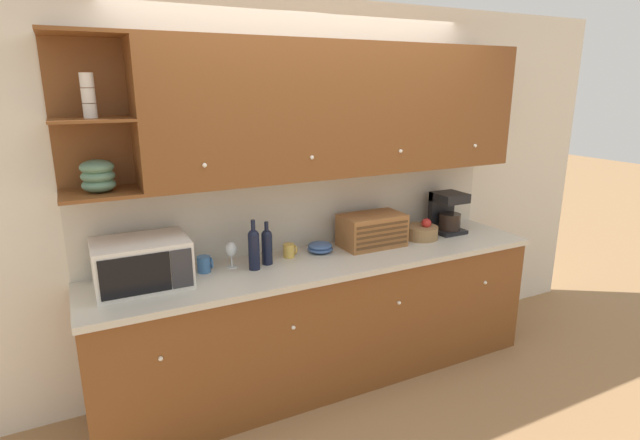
% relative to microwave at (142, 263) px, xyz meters
% --- Properties ---
extents(ground_plane, '(24.00, 24.00, 0.00)m').
position_rel_microwave_xyz_m(ground_plane, '(1.18, 0.26, -1.05)').
color(ground_plane, '#9E754C').
extents(wall_back, '(5.52, 0.06, 2.60)m').
position_rel_microwave_xyz_m(wall_back, '(1.18, 0.29, 0.25)').
color(wall_back, silver).
rests_on(wall_back, ground_plane).
extents(counter_unit, '(3.14, 0.65, 0.91)m').
position_rel_microwave_xyz_m(counter_unit, '(1.18, -0.05, -0.59)').
color(counter_unit, brown).
rests_on(counter_unit, ground_plane).
extents(backsplash_panel, '(3.12, 0.01, 0.54)m').
position_rel_microwave_xyz_m(backsplash_panel, '(1.18, 0.25, 0.13)').
color(backsplash_panel, beige).
rests_on(backsplash_panel, counter_unit).
extents(upper_cabinets, '(3.12, 0.37, 0.86)m').
position_rel_microwave_xyz_m(upper_cabinets, '(1.34, 0.09, 0.83)').
color(upper_cabinets, brown).
rests_on(upper_cabinets, backsplash_panel).
extents(microwave, '(0.53, 0.39, 0.28)m').
position_rel_microwave_xyz_m(microwave, '(0.00, 0.00, 0.00)').
color(microwave, silver).
rests_on(microwave, counter_unit).
extents(mug_blue_second, '(0.09, 0.08, 0.10)m').
position_rel_microwave_xyz_m(mug_blue_second, '(0.37, 0.07, -0.09)').
color(mug_blue_second, '#38669E').
rests_on(mug_blue_second, counter_unit).
extents(wine_glass, '(0.08, 0.08, 0.17)m').
position_rel_microwave_xyz_m(wine_glass, '(0.55, 0.06, -0.02)').
color(wine_glass, silver).
rests_on(wine_glass, counter_unit).
extents(second_wine_bottle, '(0.07, 0.07, 0.33)m').
position_rel_microwave_xyz_m(second_wine_bottle, '(0.67, -0.03, 0.00)').
color(second_wine_bottle, black).
rests_on(second_wine_bottle, counter_unit).
extents(wine_bottle, '(0.07, 0.07, 0.29)m').
position_rel_microwave_xyz_m(wine_bottle, '(0.78, 0.02, -0.01)').
color(wine_bottle, black).
rests_on(wine_bottle, counter_unit).
extents(mug, '(0.09, 0.08, 0.09)m').
position_rel_microwave_xyz_m(mug, '(0.96, 0.08, -0.09)').
color(mug, gold).
rests_on(mug, counter_unit).
extents(bowl_stack_on_counter, '(0.18, 0.18, 0.07)m').
position_rel_microwave_xyz_m(bowl_stack_on_counter, '(1.20, 0.08, -0.11)').
color(bowl_stack_on_counter, '#3D5B93').
rests_on(bowl_stack_on_counter, counter_unit).
extents(bread_box, '(0.46, 0.28, 0.23)m').
position_rel_microwave_xyz_m(bread_box, '(1.59, 0.03, -0.02)').
color(bread_box, '#996033').
rests_on(bread_box, counter_unit).
extents(fruit_basket, '(0.26, 0.26, 0.16)m').
position_rel_microwave_xyz_m(fruit_basket, '(2.03, 0.01, -0.09)').
color(fruit_basket, '#937047').
rests_on(fruit_basket, counter_unit).
extents(coffee_maker, '(0.23, 0.23, 0.32)m').
position_rel_microwave_xyz_m(coffee_maker, '(2.31, 0.07, 0.02)').
color(coffee_maker, black).
rests_on(coffee_maker, counter_unit).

